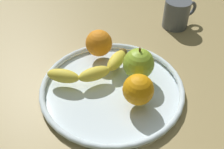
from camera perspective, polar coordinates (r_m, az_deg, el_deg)
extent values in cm
cube|color=#968151|center=(59.86, 0.00, -4.80)|extent=(151.20, 151.20, 4.00)
cylinder|color=silver|center=(58.19, 0.00, -3.26)|extent=(30.53, 30.53, 0.60)
torus|color=silver|center=(57.55, 0.00, -2.64)|extent=(31.80, 31.80, 1.20)
ellipsoid|color=gold|center=(57.89, -10.65, -0.30)|extent=(7.63, 7.13, 3.06)
ellipsoid|color=gold|center=(57.52, -3.88, 0.16)|extent=(7.55, 3.40, 3.06)
ellipsoid|color=gold|center=(60.95, 1.02, 3.14)|extent=(7.83, 6.76, 3.06)
ellipsoid|color=brown|center=(63.31, 2.40, 4.84)|extent=(2.87, 2.90, 2.14)
sphere|color=#8AAE2D|center=(57.03, 6.06, 2.13)|extent=(6.93, 6.93, 6.93)
cylinder|color=#593819|center=(54.74, 6.34, 5.05)|extent=(0.44, 0.44, 1.20)
sphere|color=orange|center=(63.50, -2.89, 6.89)|extent=(6.50, 6.50, 6.50)
sphere|color=orange|center=(51.89, 5.77, -3.30)|extent=(6.35, 6.35, 6.35)
cylinder|color=#50545B|center=(79.50, 13.91, 12.78)|extent=(7.37, 7.37, 8.14)
torus|color=#50545B|center=(82.31, 16.70, 13.63)|extent=(4.58, 1.00, 4.58)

